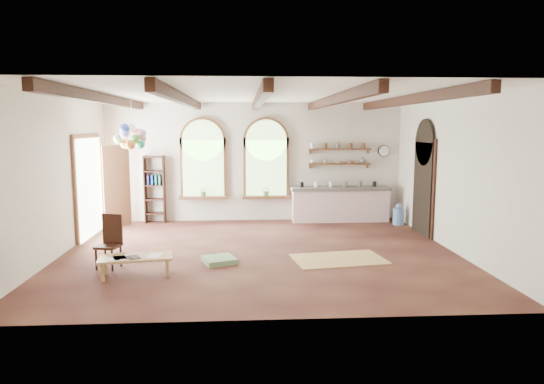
{
  "coord_description": "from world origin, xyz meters",
  "views": [
    {
      "loc": [
        -0.34,
        -9.71,
        2.59
      ],
      "look_at": [
        0.29,
        0.6,
        1.17
      ],
      "focal_mm": 32.0,
      "sensor_mm": 36.0,
      "label": 1
    }
  ],
  "objects": [
    {
      "name": "left_doorway",
      "position": [
        -3.95,
        1.8,
        1.15
      ],
      "size": [
        0.1,
        1.9,
        2.5
      ],
      "primitive_type": "cube",
      "color": "brown",
      "rests_on": "floor"
    },
    {
      "name": "potted_plant_right",
      "position": [
        0.3,
        3.32,
        0.85
      ],
      "size": [
        0.27,
        0.23,
        0.3
      ],
      "primitive_type": "imported",
      "color": "#598C4C",
      "rests_on": "window_right"
    },
    {
      "name": "shelf_cup_b",
      "position": [
        1.9,
        3.38,
        1.62
      ],
      "size": [
        0.1,
        0.1,
        0.09
      ],
      "primitive_type": "imported",
      "color": "beige",
      "rests_on": "wall_shelf_lower"
    },
    {
      "name": "floor_cushion",
      "position": [
        -0.8,
        -0.7,
        0.05
      ],
      "size": [
        0.73,
        0.73,
        0.1
      ],
      "primitive_type": "cube",
      "rotation": [
        0.0,
        0.0,
        0.35
      ],
      "color": "#678C60",
      "rests_on": "floor"
    },
    {
      "name": "floor",
      "position": [
        0.0,
        0.0,
        0.0
      ],
      "size": [
        8.0,
        8.0,
        0.0
      ],
      "primitive_type": "plane",
      "color": "brown",
      "rests_on": "ground"
    },
    {
      "name": "side_chair",
      "position": [
        -2.79,
        -0.91,
        0.28
      ],
      "size": [
        0.47,
        0.47,
        0.98
      ],
      "color": "black",
      "rests_on": "floor"
    },
    {
      "name": "window_left",
      "position": [
        -1.4,
        3.43,
        1.63
      ],
      "size": [
        1.3,
        0.28,
        2.2
      ],
      "color": "brown",
      "rests_on": "floor"
    },
    {
      "name": "ceiling_beams",
      "position": [
        0.0,
        0.0,
        3.1
      ],
      "size": [
        6.2,
        6.8,
        0.18
      ],
      "primitive_type": null,
      "color": "black",
      "rests_on": "ceiling"
    },
    {
      "name": "balloon_cluster",
      "position": [
        -2.84,
        1.52,
        2.33
      ],
      "size": [
        0.77,
        0.85,
        1.14
      ],
      "color": "white",
      "rests_on": "floor"
    },
    {
      "name": "kitchen_counter",
      "position": [
        2.3,
        3.2,
        0.48
      ],
      "size": [
        2.68,
        0.62,
        0.94
      ],
      "color": "beige",
      "rests_on": "floor"
    },
    {
      "name": "table_book",
      "position": [
        -2.58,
        -1.33,
        0.36
      ],
      "size": [
        0.16,
        0.23,
        0.02
      ],
      "primitive_type": "imported",
      "rotation": [
        0.0,
        0.0,
        -0.02
      ],
      "color": "olive",
      "rests_on": "coffee_table"
    },
    {
      "name": "potted_plant_left",
      "position": [
        -1.4,
        3.32,
        0.85
      ],
      "size": [
        0.27,
        0.23,
        0.3
      ],
      "primitive_type": "imported",
      "color": "#598C4C",
      "rests_on": "window_left"
    },
    {
      "name": "wall_shelf_upper",
      "position": [
        2.3,
        3.38,
        1.95
      ],
      "size": [
        1.7,
        0.24,
        0.04
      ],
      "primitive_type": "cube",
      "color": "brown",
      "rests_on": "wall_back"
    },
    {
      "name": "wall_clock",
      "position": [
        3.55,
        3.45,
        1.9
      ],
      "size": [
        0.32,
        0.04,
        0.32
      ],
      "primitive_type": "cylinder",
      "rotation": [
        1.57,
        0.0,
        0.0
      ],
      "color": "black",
      "rests_on": "wall_back"
    },
    {
      "name": "coffee_table",
      "position": [
        -2.2,
        -1.45,
        0.31
      ],
      "size": [
        1.31,
        0.75,
        0.35
      ],
      "color": "tan",
      "rests_on": "floor"
    },
    {
      "name": "wall_shelf_lower",
      "position": [
        2.3,
        3.38,
        1.55
      ],
      "size": [
        1.7,
        0.24,
        0.04
      ],
      "primitive_type": "cube",
      "color": "brown",
      "rests_on": "wall_back"
    },
    {
      "name": "bookshelf",
      "position": [
        -2.7,
        3.32,
        0.9
      ],
      "size": [
        0.53,
        0.32,
        1.8
      ],
      "color": "black",
      "rests_on": "floor"
    },
    {
      "name": "shelf_bowl_a",
      "position": [
        2.25,
        3.38,
        1.6
      ],
      "size": [
        0.22,
        0.22,
        0.05
      ],
      "primitive_type": "imported",
      "color": "beige",
      "rests_on": "wall_shelf_lower"
    },
    {
      "name": "shelf_bowl_b",
      "position": [
        2.6,
        3.38,
        1.6
      ],
      "size": [
        0.2,
        0.2,
        0.06
      ],
      "primitive_type": "imported",
      "color": "#8C664C",
      "rests_on": "wall_shelf_lower"
    },
    {
      "name": "water_jug_b",
      "position": [
        3.3,
        3.17,
        0.23
      ],
      "size": [
        0.27,
        0.27,
        0.53
      ],
      "color": "#5C8BC6",
      "rests_on": "floor"
    },
    {
      "name": "shelf_vase",
      "position": [
        2.95,
        3.38,
        1.67
      ],
      "size": [
        0.18,
        0.18,
        0.19
      ],
      "primitive_type": "imported",
      "color": "slate",
      "rests_on": "wall_shelf_lower"
    },
    {
      "name": "window_right",
      "position": [
        0.3,
        3.43,
        1.63
      ],
      "size": [
        1.3,
        0.28,
        2.2
      ],
      "color": "brown",
      "rests_on": "floor"
    },
    {
      "name": "water_jug_a",
      "position": [
        3.75,
        2.61,
        0.24
      ],
      "size": [
        0.29,
        0.29,
        0.56
      ],
      "color": "#5C8BC6",
      "rests_on": "floor"
    },
    {
      "name": "tablet",
      "position": [
        -2.21,
        -1.53,
        0.36
      ],
      "size": [
        0.28,
        0.31,
        0.01
      ],
      "primitive_type": "cube",
      "rotation": [
        0.0,
        0.0,
        0.52
      ],
      "color": "black",
      "rests_on": "coffee_table"
    },
    {
      "name": "shelf_cup_a",
      "position": [
        1.55,
        3.38,
        1.62
      ],
      "size": [
        0.12,
        0.1,
        0.1
      ],
      "primitive_type": "imported",
      "color": "white",
      "rests_on": "wall_shelf_lower"
    },
    {
      "name": "right_doorway",
      "position": [
        3.95,
        1.5,
        1.1
      ],
      "size": [
        0.1,
        1.3,
        2.4
      ],
      "primitive_type": "cube",
      "color": "black",
      "rests_on": "floor"
    },
    {
      "name": "floor_mat",
      "position": [
        1.52,
        -0.63,
        0.01
      ],
      "size": [
        1.89,
        1.33,
        0.02
      ],
      "primitive_type": "cube",
      "rotation": [
        0.0,
        0.0,
        0.15
      ],
      "color": "tan",
      "rests_on": "floor"
    }
  ]
}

